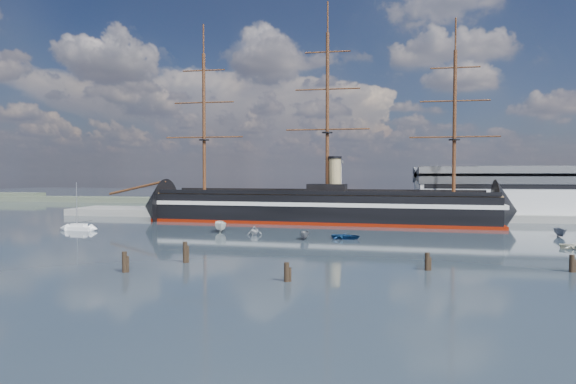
# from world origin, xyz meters

# --- Properties ---
(ground) EXTENTS (600.00, 600.00, 0.00)m
(ground) POSITION_xyz_m (0.00, 40.00, 0.00)
(ground) COLOR #222C38
(ground) RESTS_ON ground
(quay) EXTENTS (180.00, 18.00, 2.00)m
(quay) POSITION_xyz_m (10.00, 76.00, 0.00)
(quay) COLOR slate
(quay) RESTS_ON ground
(warehouse) EXTENTS (63.00, 21.00, 11.60)m
(warehouse) POSITION_xyz_m (58.00, 80.00, 7.98)
(warehouse) COLOR #B7BABC
(warehouse) RESTS_ON ground
(quay_tower) EXTENTS (5.00, 5.00, 15.00)m
(quay_tower) POSITION_xyz_m (3.00, 73.00, 9.75)
(quay_tower) COLOR silver
(quay_tower) RESTS_ON ground
(shoreline) EXTENTS (120.00, 10.00, 4.00)m
(shoreline) POSITION_xyz_m (-139.23, 135.00, 1.45)
(shoreline) COLOR #3F4C38
(shoreline) RESTS_ON ground
(warship) EXTENTS (113.35, 21.75, 53.94)m
(warship) POSITION_xyz_m (-1.54, 60.00, 4.04)
(warship) COLOR black
(warship) RESTS_ON ground
(sailboat) EXTENTS (7.11, 2.93, 11.04)m
(sailboat) POSITION_xyz_m (-51.86, 32.42, 0.70)
(sailboat) COLOR white
(sailboat) RESTS_ON ground
(motorboat_a) EXTENTS (7.95, 5.26, 2.99)m
(motorboat_a) POSITION_xyz_m (-19.06, 35.19, 0.00)
(motorboat_a) COLOR white
(motorboat_a) RESTS_ON ground
(motorboat_b) EXTENTS (2.13, 3.78, 1.66)m
(motorboat_b) POSITION_xyz_m (8.94, 28.57, 0.00)
(motorboat_b) COLOR navy
(motorboat_b) RESTS_ON ground
(motorboat_c) EXTENTS (5.25, 2.33, 2.04)m
(motorboat_c) POSITION_xyz_m (1.00, 26.50, 0.00)
(motorboat_c) COLOR slate
(motorboat_c) RESTS_ON ground
(motorboat_d) EXTENTS (6.28, 4.55, 2.11)m
(motorboat_d) POSITION_xyz_m (-10.50, 31.83, 0.00)
(motorboat_d) COLOR silver
(motorboat_d) RESTS_ON ground
(motorboat_e) EXTENTS (2.31, 3.50, 1.52)m
(motorboat_e) POSITION_xyz_m (48.62, 22.74, 0.00)
(motorboat_e) COLOR beige
(motorboat_e) RESTS_ON ground
(motorboat_f) EXTENTS (5.60, 2.28, 2.20)m
(motorboat_f) POSITION_xyz_m (52.03, 39.70, 0.00)
(motorboat_f) COLOR #555B68
(motorboat_f) RESTS_ON ground
(piling_near_left) EXTENTS (0.64, 0.64, 3.42)m
(piling_near_left) POSITION_xyz_m (-17.81, -8.89, 0.00)
(piling_near_left) COLOR black
(piling_near_left) RESTS_ON ground
(piling_near_mid) EXTENTS (0.64, 0.64, 3.00)m
(piling_near_mid) POSITION_xyz_m (4.07, -10.51, 0.00)
(piling_near_mid) COLOR black
(piling_near_mid) RESTS_ON ground
(piling_near_right) EXTENTS (0.64, 0.64, 3.08)m
(piling_near_right) POSITION_xyz_m (21.37, -0.67, 0.00)
(piling_near_right) COLOR black
(piling_near_right) RESTS_ON ground
(piling_far_right) EXTENTS (0.64, 0.64, 2.98)m
(piling_far_right) POSITION_xyz_m (39.94, 1.48, 0.00)
(piling_far_right) COLOR black
(piling_far_right) RESTS_ON ground
(piling_extra) EXTENTS (0.64, 0.64, 3.75)m
(piling_extra) POSITION_xyz_m (-12.63, -1.02, 0.00)
(piling_extra) COLOR black
(piling_extra) RESTS_ON ground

